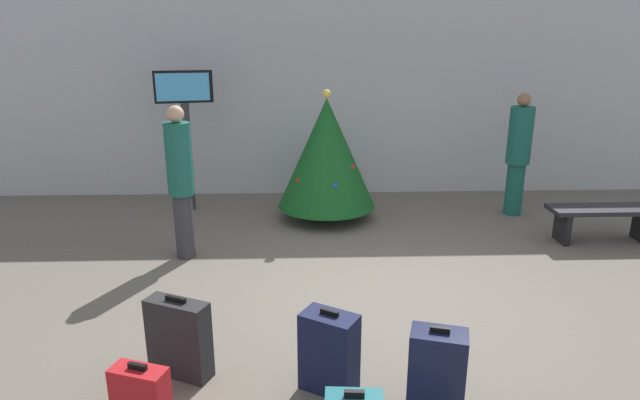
# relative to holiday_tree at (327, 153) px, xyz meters

# --- Properties ---
(ground_plane) EXTENTS (16.00, 16.00, 0.00)m
(ground_plane) POSITION_rel_holiday_tree_xyz_m (0.43, -2.79, -1.01)
(ground_plane) COLOR #665E54
(back_wall) EXTENTS (16.00, 0.20, 3.48)m
(back_wall) POSITION_rel_holiday_tree_xyz_m (0.43, 1.51, 0.73)
(back_wall) COLOR #B7BCC1
(back_wall) RESTS_ON ground_plane
(holiday_tree) EXTENTS (1.45, 1.45, 1.93)m
(holiday_tree) POSITION_rel_holiday_tree_xyz_m (0.00, 0.00, 0.00)
(holiday_tree) COLOR #4C3319
(holiday_tree) RESTS_ON ground_plane
(flight_info_kiosk) EXTENTS (0.86, 0.26, 2.17)m
(flight_info_kiosk) POSITION_rel_holiday_tree_xyz_m (-2.13, 0.54, 0.49)
(flight_info_kiosk) COLOR #333338
(flight_info_kiosk) RESTS_ON ground_plane
(waiting_bench) EXTENTS (1.46, 0.44, 0.48)m
(waiting_bench) POSITION_rel_holiday_tree_xyz_m (3.65, -1.09, -0.65)
(waiting_bench) COLOR black
(waiting_bench) RESTS_ON ground_plane
(traveller_0) EXTENTS (0.49, 0.49, 1.86)m
(traveller_0) POSITION_rel_holiday_tree_xyz_m (2.91, 0.12, -0.03)
(traveller_0) COLOR #19594C
(traveller_0) RESTS_ON ground_plane
(traveller_1) EXTENTS (0.43, 0.43, 1.88)m
(traveller_1) POSITION_rel_holiday_tree_xyz_m (-1.83, -1.42, -0.00)
(traveller_1) COLOR #333338
(traveller_1) RESTS_ON ground_plane
(suitcase_1) EXTENTS (0.45, 0.35, 0.70)m
(suitcase_1) POSITION_rel_holiday_tree_xyz_m (0.58, -4.41, -0.68)
(suitcase_1) COLOR #141938
(suitcase_1) RESTS_ON ground_plane
(suitcase_3) EXTENTS (0.55, 0.38, 0.69)m
(suitcase_3) POSITION_rel_holiday_tree_xyz_m (-1.37, -3.87, -0.68)
(suitcase_3) COLOR #232326
(suitcase_3) RESTS_ON ground_plane
(suitcase_4) EXTENTS (0.49, 0.43, 0.68)m
(suitcase_4) POSITION_rel_holiday_tree_xyz_m (-0.18, -4.10, -0.69)
(suitcase_4) COLOR #141938
(suitcase_4) RESTS_ON ground_plane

